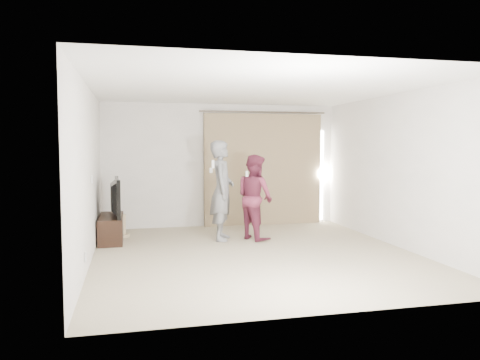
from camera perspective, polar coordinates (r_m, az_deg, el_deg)
name	(u,v)px	position (r m, az deg, el deg)	size (l,w,h in m)	color
floor	(255,254)	(7.52, 1.85, -9.00)	(5.50, 5.50, 0.00)	tan
wall_back	(222,165)	(10.01, -2.20, 1.81)	(5.00, 0.04, 2.60)	silver
wall_left	(88,175)	(7.11, -17.99, 0.63)	(0.04, 5.50, 2.60)	silver
ceiling	(255,89)	(7.37, 1.90, 11.08)	(5.00, 5.50, 0.01)	white
curtain	(264,169)	(10.16, 2.95, 1.30)	(2.80, 0.11, 2.46)	#97835D
tv_console	(111,228)	(8.78, -15.42, -5.71)	(0.41, 1.19, 0.46)	black
tv	(111,197)	(8.70, -15.49, -2.01)	(1.18, 0.15, 0.68)	black
scratching_post	(121,228)	(9.12, -14.29, -5.68)	(0.32, 0.32, 0.42)	tan
person_man	(222,190)	(8.49, -2.21, -1.28)	(0.59, 0.75, 1.81)	slate
person_woman	(255,197)	(8.57, 1.83, -2.09)	(0.84, 0.93, 1.56)	maroon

